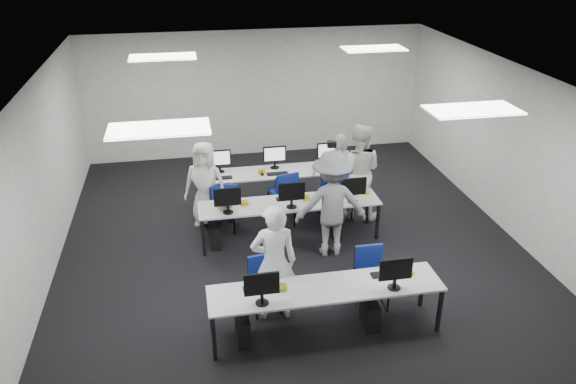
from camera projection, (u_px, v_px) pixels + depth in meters
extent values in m
plane|color=black|center=(292.00, 244.00, 10.02)|extent=(9.00, 9.00, 0.00)
plane|color=white|center=(292.00, 78.00, 8.72)|extent=(9.00, 9.00, 0.00)
cube|color=beige|center=(255.00, 94.00, 13.35)|extent=(8.00, 0.02, 3.00)
cube|color=beige|center=(382.00, 347.00, 5.39)|extent=(8.00, 0.02, 3.00)
cube|color=beige|center=(39.00, 186.00, 8.69)|extent=(0.02, 9.00, 3.00)
cube|color=beige|center=(511.00, 150.00, 10.04)|extent=(0.02, 9.00, 3.00)
cube|color=white|center=(159.00, 129.00, 6.62)|extent=(1.20, 0.60, 0.02)
cube|color=white|center=(473.00, 110.00, 7.29)|extent=(1.20, 0.60, 0.02)
cube|color=white|center=(163.00, 57.00, 10.16)|extent=(1.20, 0.60, 0.02)
cube|color=white|center=(374.00, 48.00, 10.83)|extent=(1.20, 0.60, 0.02)
cube|color=#ADAFB1|center=(326.00, 288.00, 7.58)|extent=(3.20, 0.70, 0.03)
cube|color=black|center=(214.00, 339.00, 7.22)|extent=(0.05, 0.05, 0.70)
cube|color=black|center=(211.00, 310.00, 7.75)|extent=(0.05, 0.05, 0.70)
cube|color=black|center=(439.00, 310.00, 7.74)|extent=(0.05, 0.05, 0.70)
cube|color=black|center=(422.00, 286.00, 8.27)|extent=(0.05, 0.05, 0.70)
cube|color=#ADAFB1|center=(290.00, 203.00, 9.89)|extent=(3.20, 0.70, 0.03)
cube|color=black|center=(203.00, 238.00, 9.52)|extent=(0.05, 0.05, 0.70)
cube|color=black|center=(202.00, 221.00, 10.05)|extent=(0.05, 0.05, 0.70)
cube|color=black|center=(378.00, 222.00, 10.04)|extent=(0.05, 0.05, 0.70)
cube|color=black|center=(367.00, 207.00, 10.57)|extent=(0.05, 0.05, 0.70)
cube|color=#ADAFB1|center=(276.00, 172.00, 11.13)|extent=(3.20, 0.70, 0.03)
cube|color=black|center=(199.00, 202.00, 10.76)|extent=(0.05, 0.05, 0.70)
cube|color=black|center=(198.00, 188.00, 11.29)|extent=(0.05, 0.05, 0.70)
cube|color=black|center=(355.00, 189.00, 11.28)|extent=(0.05, 0.05, 0.70)
cube|color=black|center=(346.00, 177.00, 11.81)|extent=(0.05, 0.05, 0.70)
cube|color=#0C56A6|center=(262.00, 284.00, 7.14)|extent=(0.46, 0.04, 0.32)
cube|color=black|center=(259.00, 288.00, 7.55)|extent=(0.42, 0.14, 0.02)
ellipsoid|color=black|center=(281.00, 285.00, 7.59)|extent=(0.07, 0.10, 0.04)
cube|color=black|center=(243.00, 328.00, 7.61)|extent=(0.18, 0.40, 0.42)
cube|color=white|center=(396.00, 269.00, 7.44)|extent=(0.46, 0.04, 0.32)
cube|color=black|center=(386.00, 274.00, 7.85)|extent=(0.42, 0.14, 0.02)
ellipsoid|color=black|center=(406.00, 271.00, 7.90)|extent=(0.07, 0.10, 0.04)
cube|color=black|center=(370.00, 313.00, 7.91)|extent=(0.18, 0.40, 0.42)
cube|color=white|center=(227.00, 197.00, 9.41)|extent=(0.46, 0.04, 0.32)
cube|color=black|center=(226.00, 204.00, 9.81)|extent=(0.42, 0.14, 0.02)
ellipsoid|color=black|center=(243.00, 202.00, 9.86)|extent=(0.07, 0.10, 0.04)
cube|color=black|center=(214.00, 235.00, 9.88)|extent=(0.18, 0.40, 0.42)
cube|color=white|center=(292.00, 192.00, 9.59)|extent=(0.46, 0.04, 0.32)
cube|color=black|center=(288.00, 198.00, 10.00)|extent=(0.42, 0.14, 0.02)
ellipsoid|color=black|center=(305.00, 197.00, 10.05)|extent=(0.07, 0.10, 0.04)
cube|color=black|center=(276.00, 230.00, 10.06)|extent=(0.18, 0.40, 0.42)
cube|color=white|center=(353.00, 186.00, 9.78)|extent=(0.46, 0.04, 0.32)
cube|color=black|center=(348.00, 193.00, 10.18)|extent=(0.42, 0.14, 0.02)
ellipsoid|color=black|center=(363.00, 192.00, 10.23)|extent=(0.07, 0.10, 0.04)
cube|color=black|center=(335.00, 224.00, 10.25)|extent=(0.18, 0.40, 0.42)
cube|color=white|center=(219.00, 158.00, 10.96)|extent=(0.46, 0.04, 0.32)
cube|color=black|center=(221.00, 178.00, 10.80)|extent=(0.42, 0.14, 0.02)
ellipsoid|color=black|center=(206.00, 179.00, 10.75)|extent=(0.07, 0.10, 0.04)
cube|color=black|center=(235.00, 198.00, 11.20)|extent=(0.18, 0.40, 0.42)
cube|color=white|center=(275.00, 154.00, 11.15)|extent=(0.46, 0.04, 0.32)
cube|color=black|center=(277.00, 174.00, 10.99)|extent=(0.42, 0.14, 0.02)
ellipsoid|color=black|center=(262.00, 174.00, 10.94)|extent=(0.07, 0.10, 0.04)
cube|color=black|center=(289.00, 194.00, 11.39)|extent=(0.18, 0.40, 0.42)
cube|color=white|center=(328.00, 150.00, 11.33)|extent=(0.46, 0.04, 0.32)
cube|color=black|center=(332.00, 169.00, 11.18)|extent=(0.42, 0.14, 0.02)
ellipsoid|color=black|center=(317.00, 170.00, 11.12)|extent=(0.07, 0.10, 0.04)
cube|color=black|center=(341.00, 189.00, 11.57)|extent=(0.18, 0.40, 0.42)
cube|color=navy|center=(265.00, 285.00, 8.16)|extent=(0.46, 0.45, 0.06)
cube|color=navy|center=(260.00, 265.00, 8.21)|extent=(0.39, 0.11, 0.33)
cube|color=navy|center=(372.00, 278.00, 8.26)|extent=(0.44, 0.42, 0.06)
cube|color=navy|center=(368.00, 255.00, 8.32)|extent=(0.42, 0.05, 0.36)
cube|color=navy|center=(226.00, 208.00, 10.33)|extent=(0.51, 0.49, 0.06)
cube|color=navy|center=(228.00, 192.00, 10.40)|extent=(0.39, 0.16, 0.33)
cube|color=navy|center=(285.00, 201.00, 10.60)|extent=(0.48, 0.47, 0.06)
cube|color=navy|center=(286.00, 186.00, 10.66)|extent=(0.39, 0.13, 0.33)
cube|color=navy|center=(337.00, 193.00, 10.74)|extent=(0.57, 0.55, 0.07)
cube|color=navy|center=(332.00, 175.00, 10.80)|extent=(0.46, 0.15, 0.40)
cube|color=navy|center=(217.00, 201.00, 10.63)|extent=(0.50, 0.49, 0.06)
cube|color=navy|center=(220.00, 193.00, 10.38)|extent=(0.39, 0.16, 0.33)
cube|color=navy|center=(283.00, 192.00, 10.83)|extent=(0.55, 0.54, 0.06)
cube|color=navy|center=(288.00, 183.00, 10.54)|extent=(0.44, 0.15, 0.38)
cube|color=navy|center=(333.00, 192.00, 10.81)|extent=(0.55, 0.53, 0.06)
cube|color=navy|center=(339.00, 184.00, 10.51)|extent=(0.45, 0.14, 0.38)
ellipsoid|color=tan|center=(225.00, 203.00, 9.58)|extent=(0.34, 0.25, 0.26)
imported|color=silver|center=(274.00, 263.00, 7.82)|extent=(0.66, 0.44, 1.80)
imported|color=silver|center=(358.00, 171.00, 10.60)|extent=(1.11, 1.00, 1.87)
imported|color=silver|center=(205.00, 184.00, 10.39)|extent=(0.92, 0.76, 1.63)
imported|color=silver|center=(338.00, 175.00, 10.67)|extent=(1.06, 0.73, 1.68)
imported|color=slate|center=(332.00, 204.00, 9.36)|extent=(1.27, 0.80, 1.88)
cube|color=black|center=(332.00, 144.00, 9.09)|extent=(0.16, 0.19, 0.10)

